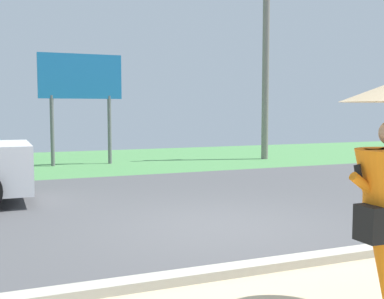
% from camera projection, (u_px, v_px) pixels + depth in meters
% --- Properties ---
extents(ground_plane, '(40.00, 22.00, 0.20)m').
position_uv_depth(ground_plane, '(157.00, 197.00, 10.09)').
color(ground_plane, '#4C4C4F').
extents(utility_pole, '(1.80, 0.24, 7.07)m').
position_uv_depth(utility_pole, '(266.00, 54.00, 16.95)').
color(utility_pole, gray).
rests_on(utility_pole, ground_plane).
extents(roadside_billboard, '(2.60, 0.12, 3.50)m').
position_uv_depth(roadside_billboard, '(81.00, 84.00, 15.24)').
color(roadside_billboard, slate).
rests_on(roadside_billboard, ground_plane).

